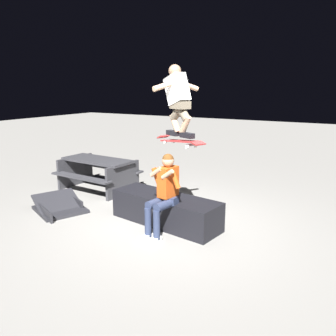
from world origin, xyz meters
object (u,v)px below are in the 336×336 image
(skateboard, at_px, (180,141))
(skater_airborne, at_px, (178,97))
(kicker_ramp, at_px, (60,208))
(person_sitting_on_ledge, at_px, (164,191))
(picnic_table_back, at_px, (98,169))
(ledge_box_main, at_px, (166,210))

(skateboard, relative_size, skater_airborne, 0.91)
(skater_airborne, relative_size, kicker_ramp, 0.94)
(person_sitting_on_ledge, relative_size, kicker_ramp, 1.14)
(skater_airborne, xyz_separation_m, picnic_table_back, (2.78, -1.18, -1.74))
(kicker_ramp, bearing_deg, ledge_box_main, -166.90)
(person_sitting_on_ledge, bearing_deg, picnic_table_back, -28.33)
(skater_airborne, bearing_deg, skateboard, 156.85)
(skateboard, distance_m, skater_airborne, 0.69)
(person_sitting_on_ledge, relative_size, skater_airborne, 1.21)
(person_sitting_on_ledge, distance_m, kicker_ramp, 2.46)
(person_sitting_on_ledge, xyz_separation_m, picnic_table_back, (2.68, -1.44, -0.26))
(person_sitting_on_ledge, xyz_separation_m, skateboard, (-0.16, -0.24, 0.79))
(skateboard, xyz_separation_m, picnic_table_back, (2.84, -1.20, -1.05))
(ledge_box_main, bearing_deg, skateboard, 154.12)
(person_sitting_on_ledge, bearing_deg, skater_airborne, -112.27)
(ledge_box_main, height_order, skater_airborne, skater_airborne)
(person_sitting_on_ledge, xyz_separation_m, kicker_ramp, (2.35, 0.07, -0.70))
(ledge_box_main, relative_size, skater_airborne, 1.84)
(skater_airborne, bearing_deg, person_sitting_on_ledge, 67.73)
(ledge_box_main, distance_m, person_sitting_on_ledge, 0.69)
(ledge_box_main, distance_m, skater_airborne, 2.01)
(ledge_box_main, height_order, kicker_ramp, ledge_box_main)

